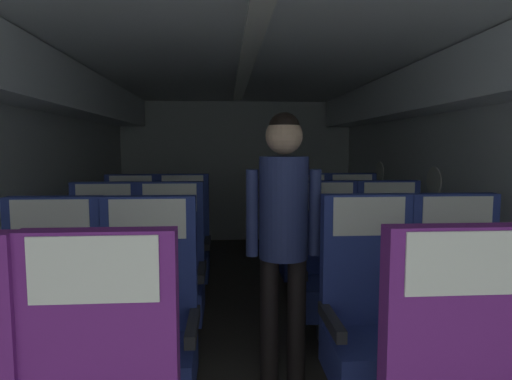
# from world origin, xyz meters

# --- Properties ---
(ground) EXTENTS (3.62, 7.12, 0.02)m
(ground) POSITION_xyz_m (0.00, 3.36, -0.01)
(ground) COLOR #3D3833
(fuselage_shell) EXTENTS (3.50, 6.77, 2.10)m
(fuselage_shell) POSITION_xyz_m (0.00, 3.61, 1.53)
(fuselage_shell) COLOR silver
(fuselage_shell) RESTS_ON ground
(seat_b_left_window) EXTENTS (0.50, 0.46, 1.13)m
(seat_b_left_window) POSITION_xyz_m (-1.03, 2.43, 0.47)
(seat_b_left_window) COLOR #38383D
(seat_b_left_window) RESTS_ON ground
(seat_b_left_aisle) EXTENTS (0.50, 0.46, 1.13)m
(seat_b_left_aisle) POSITION_xyz_m (-0.56, 2.41, 0.47)
(seat_b_left_aisle) COLOR #38383D
(seat_b_left_aisle) RESTS_ON ground
(seat_b_right_aisle) EXTENTS (0.50, 0.46, 1.13)m
(seat_b_right_aisle) POSITION_xyz_m (1.03, 2.42, 0.47)
(seat_b_right_aisle) COLOR #38383D
(seat_b_right_aisle) RESTS_ON ground
(seat_b_right_window) EXTENTS (0.50, 0.46, 1.13)m
(seat_b_right_window) POSITION_xyz_m (0.56, 2.42, 0.47)
(seat_b_right_window) COLOR #38383D
(seat_b_right_window) RESTS_ON ground
(seat_c_left_window) EXTENTS (0.50, 0.46, 1.13)m
(seat_c_left_window) POSITION_xyz_m (-1.02, 3.33, 0.47)
(seat_c_left_window) COLOR #38383D
(seat_c_left_window) RESTS_ON ground
(seat_c_left_aisle) EXTENTS (0.50, 0.46, 1.13)m
(seat_c_left_aisle) POSITION_xyz_m (-0.56, 3.32, 0.47)
(seat_c_left_aisle) COLOR #38383D
(seat_c_left_aisle) RESTS_ON ground
(seat_c_right_aisle) EXTENTS (0.50, 0.46, 1.13)m
(seat_c_right_aisle) POSITION_xyz_m (1.02, 3.32, 0.47)
(seat_c_right_aisle) COLOR #38383D
(seat_c_right_aisle) RESTS_ON ground
(seat_c_right_window) EXTENTS (0.50, 0.46, 1.13)m
(seat_c_right_window) POSITION_xyz_m (0.56, 3.33, 0.47)
(seat_c_right_window) COLOR #38383D
(seat_c_right_window) RESTS_ON ground
(seat_d_left_window) EXTENTS (0.50, 0.46, 1.13)m
(seat_d_left_window) POSITION_xyz_m (-1.02, 4.22, 0.47)
(seat_d_left_window) COLOR #38383D
(seat_d_left_window) RESTS_ON ground
(seat_d_left_aisle) EXTENTS (0.50, 0.46, 1.13)m
(seat_d_left_aisle) POSITION_xyz_m (-0.56, 4.22, 0.47)
(seat_d_left_aisle) COLOR #38383D
(seat_d_left_aisle) RESTS_ON ground
(seat_d_right_aisle) EXTENTS (0.50, 0.46, 1.13)m
(seat_d_right_aisle) POSITION_xyz_m (1.01, 4.23, 0.47)
(seat_d_right_aisle) COLOR #38383D
(seat_d_right_aisle) RESTS_ON ground
(seat_d_right_window) EXTENTS (0.50, 0.46, 1.13)m
(seat_d_right_window) POSITION_xyz_m (0.56, 4.23, 0.47)
(seat_d_right_window) COLOR #38383D
(seat_d_right_window) RESTS_ON ground
(flight_attendant) EXTENTS (0.43, 0.28, 1.57)m
(flight_attendant) POSITION_xyz_m (0.16, 2.77, 0.96)
(flight_attendant) COLOR black
(flight_attendant) RESTS_ON ground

